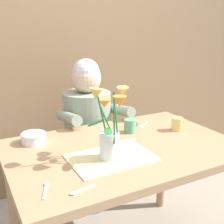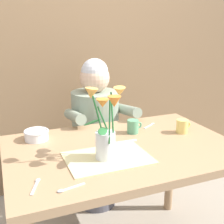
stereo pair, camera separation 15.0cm
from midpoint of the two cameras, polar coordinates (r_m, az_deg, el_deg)
name	(u,v)px [view 2 (the right image)]	position (r m, az deg, el deg)	size (l,w,h in m)	color
wood_panel_backdrop	(70,38)	(2.39, -6.49, 14.19)	(4.00, 0.10, 2.50)	brown
dining_table	(123,163)	(1.58, 4.86, -10.05)	(1.20, 0.80, 0.74)	#9E7A56
seated_person	(96,136)	(2.15, -1.20, -4.85)	(0.45, 0.47, 1.14)	#4C4C56
striped_placemat	(108,158)	(1.40, 2.26, -9.06)	(0.40, 0.28, 0.01)	beige
flower_vase	(105,128)	(1.34, 1.90, -3.32)	(0.21, 0.23, 0.35)	silver
ceramic_bowl	(36,135)	(1.64, -12.16, -4.41)	(0.14, 0.14, 0.06)	white
dinner_knife	(121,142)	(1.58, 4.43, -6.03)	(0.19, 0.02, 0.01)	silver
ceramic_mug	(133,126)	(1.71, 6.69, -2.89)	(0.09, 0.07, 0.08)	#569970
tea_cup	(182,126)	(1.78, 16.05, -2.74)	(0.09, 0.07, 0.08)	#E5C666
spoon_0	(36,184)	(1.21, -11.20, -13.79)	(0.06, 0.12, 0.01)	silver
spoon_1	(151,125)	(1.87, 9.92, -2.54)	(0.11, 0.07, 0.01)	silver
spoon_2	(67,189)	(1.16, -5.14, -14.97)	(0.12, 0.04, 0.01)	silver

